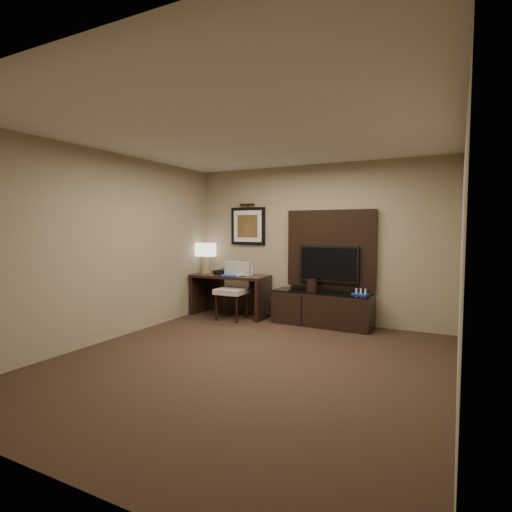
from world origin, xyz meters
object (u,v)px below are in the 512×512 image
Objects in this scene: desk_chair at (232,290)px; desk at (230,295)px; credenza at (322,309)px; tv at (329,264)px; minibar_tray at (361,292)px; water_bottle at (252,271)px; ice_bucket at (312,285)px; table_lamp at (206,259)px; desk_phone at (221,272)px.

desk is at bearing 123.25° from desk_chair.
desk is 0.86× the size of credenza.
tv reaches higher than desk.
minibar_tray is at bearing 1.44° from credenza.
water_bottle is at bearing -179.89° from credenza.
tv is 1.75m from desk_chair.
ice_bucket is 0.82m from minibar_tray.
desk reaches higher than minibar_tray.
table_lamp is (-0.75, 0.30, 0.50)m from desk_chair.
desk is 1.37× the size of desk_chair.
ice_bucket reaches higher than credenza.
desk is at bearing -5.10° from table_lamp.
desk is 1.42× the size of tv.
ice_bucket is at bearing -1.17° from water_bottle.
water_bottle is (-1.33, 0.04, 0.57)m from credenza.
table_lamp reaches higher than ice_bucket.
credenza is at bearing -112.89° from tv.
water_bottle is 0.89× the size of ice_bucket.
credenza is 1.64× the size of tv.
tv is 0.96× the size of desk_chair.
desk is at bearing -173.97° from tv.
desk is 0.34m from desk_chair.
desk_chair is 5.87× the size of water_bottle.
desk_phone reaches higher than minibar_tray.
desk_chair is at bearing -172.55° from minibar_tray.
tv is 0.72m from minibar_tray.
desk_phone is 1.03× the size of ice_bucket.
ice_bucket is (1.15, -0.02, -0.18)m from water_bottle.
desk_chair reaches higher than credenza.
credenza is at bearing 179.48° from minibar_tray.
table_lamp is 2.57× the size of desk_phone.
table_lamp is 2.63× the size of ice_bucket.
desk is 0.62m from water_bottle.
credenza is 8.32× the size of ice_bucket.
credenza is 0.72m from minibar_tray.
minibar_tray is at bearing -15.33° from tv.
desk_phone is at bearing -174.07° from tv.
ice_bucket is (1.56, 0.06, 0.28)m from desk.
ice_bucket is (1.37, 0.31, 0.15)m from desk_chair.
water_bottle is (0.97, 0.03, -0.17)m from table_lamp.
tv is at bearing 164.67° from minibar_tray.
tv is (1.80, 0.19, 0.64)m from desk.
tv is 2.01m from desk_phone.
credenza is at bearing -6.18° from ice_bucket.
tv is 2.37m from table_lamp.
water_bottle is at bearing 54.00° from desk_chair.
table_lamp is at bearing 179.66° from minibar_tray.
water_bottle is 1.17m from ice_bucket.
water_bottle is at bearing -175.58° from tv.
minibar_tray is (2.56, 0.05, -0.20)m from desk_phone.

